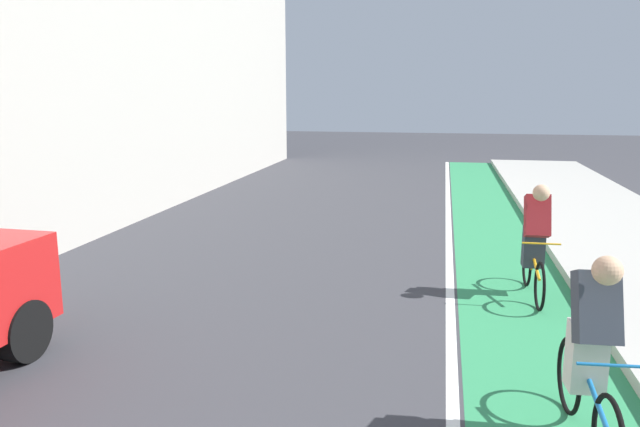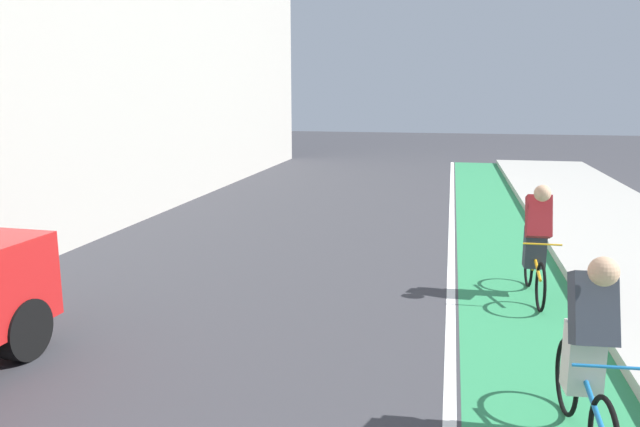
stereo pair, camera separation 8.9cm
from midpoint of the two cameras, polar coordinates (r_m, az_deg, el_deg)
The scene contains 5 objects.
ground_plane at distance 7.52m, azimuth -6.03°, elevation -10.62°, with size 72.71×72.71×0.00m, color #38383D.
bike_lane_paint at distance 9.12m, azimuth 18.06°, elevation -7.14°, with size 1.60×33.05×0.00m, color #2D8451.
lane_divider_stripe at distance 9.06m, azimuth 12.36°, elevation -6.95°, with size 0.12×33.05×0.00m, color white.
cyclist_trailing at distance 5.34m, azimuth 24.11°, elevation -11.14°, with size 0.48×1.73×1.62m.
cyclist_far at distance 8.83m, azimuth 19.77°, elevation -2.15°, with size 0.48×1.70×1.60m.
Camera 2 is at (2.25, 5.91, 2.80)m, focal length 34.42 mm.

